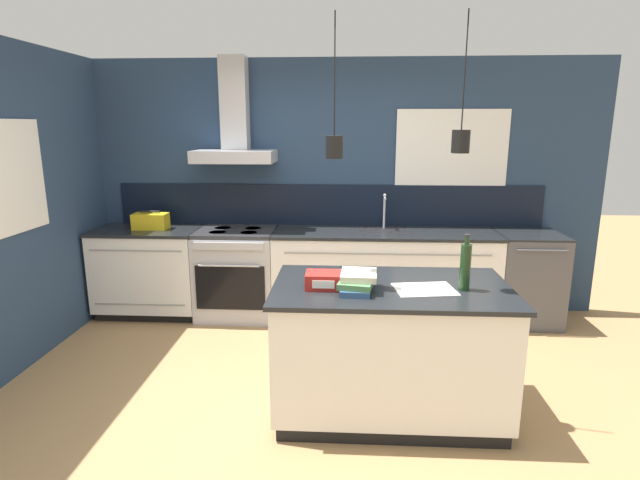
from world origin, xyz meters
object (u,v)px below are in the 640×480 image
Objects in this scene: yellow_toolbox at (151,221)px; oven_range at (237,273)px; bottle_on_island at (465,266)px; red_supply_box at (324,280)px; dishwasher at (526,278)px; book_stack at (357,281)px.

oven_range is at bearing -0.29° from yellow_toolbox.
red_supply_box is at bearing -179.83° from bottle_on_island.
dishwasher is (2.92, 0.00, 0.00)m from oven_range.
oven_range is at bearing 123.35° from book_stack.
bottle_on_island reaches higher than oven_range.
oven_range is 1.02m from yellow_toolbox.
red_supply_box is 0.70× the size of yellow_toolbox.
red_supply_box is at bearing -137.45° from dishwasher.
bottle_on_island is at bearing -43.30° from oven_range.
book_stack is (-1.72, -1.82, 0.51)m from dishwasher.
red_supply_box is at bearing 168.99° from book_stack.
red_supply_box is (-0.21, 0.04, -0.01)m from book_stack.
yellow_toolbox reaches higher than dishwasher.
yellow_toolbox is at bearing 179.71° from oven_range.
bottle_on_island is 0.91m from red_supply_box.
red_supply_box is (-0.90, -0.00, -0.11)m from bottle_on_island.
oven_range is at bearing 118.92° from red_supply_box.
book_stack is at bearing -133.42° from dishwasher.
dishwasher is 2.49× the size of bottle_on_island.
oven_range is 2.23m from book_stack.
bottle_on_island is 1.55× the size of red_supply_box.
red_supply_box reaches higher than oven_range.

